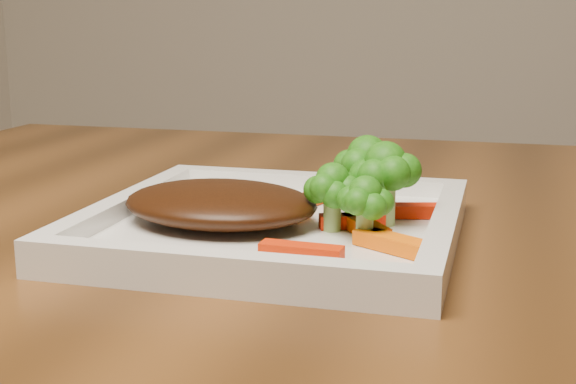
# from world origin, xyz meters

# --- Properties ---
(plate) EXTENTS (0.27, 0.27, 0.01)m
(plate) POSITION_xyz_m (-0.41, 0.00, 0.76)
(plate) COLOR white
(plate) RESTS_ON dining_table
(steak) EXTENTS (0.16, 0.13, 0.03)m
(steak) POSITION_xyz_m (-0.45, -0.01, 0.78)
(steak) COLOR #361808
(steak) RESTS_ON plate
(broccoli_0) EXTENTS (0.06, 0.06, 0.07)m
(broccoli_0) POSITION_xyz_m (-0.35, 0.04, 0.80)
(broccoli_0) COLOR #295C0F
(broccoli_0) RESTS_ON plate
(broccoli_1) EXTENTS (0.07, 0.07, 0.06)m
(broccoli_1) POSITION_xyz_m (-0.33, 0.02, 0.79)
(broccoli_1) COLOR #2A7413
(broccoli_1) RESTS_ON plate
(broccoli_2) EXTENTS (0.05, 0.05, 0.06)m
(broccoli_2) POSITION_xyz_m (-0.34, -0.03, 0.79)
(broccoli_2) COLOR #317914
(broccoli_2) RESTS_ON plate
(broccoli_3) EXTENTS (0.05, 0.05, 0.06)m
(broccoli_3) POSITION_xyz_m (-0.37, -0.01, 0.79)
(broccoli_3) COLOR #2C7A14
(broccoli_3) RESTS_ON plate
(carrot_0) EXTENTS (0.06, 0.02, 0.01)m
(carrot_0) POSITION_xyz_m (-0.37, -0.08, 0.77)
(carrot_0) COLOR red
(carrot_0) RESTS_ON plate
(carrot_1) EXTENTS (0.06, 0.05, 0.01)m
(carrot_1) POSITION_xyz_m (-0.32, -0.05, 0.77)
(carrot_1) COLOR #F86404
(carrot_1) RESTS_ON plate
(carrot_3) EXTENTS (0.06, 0.03, 0.01)m
(carrot_3) POSITION_xyz_m (-0.31, 0.05, 0.77)
(carrot_3) COLOR red
(carrot_3) RESTS_ON plate
(carrot_4) EXTENTS (0.03, 0.05, 0.01)m
(carrot_4) POSITION_xyz_m (-0.40, 0.06, 0.77)
(carrot_4) COLOR #CB3703
(carrot_4) RESTS_ON plate
(carrot_5) EXTENTS (0.04, 0.05, 0.01)m
(carrot_5) POSITION_xyz_m (-0.34, -0.01, 0.77)
(carrot_5) COLOR #CC3D03
(carrot_5) RESTS_ON plate
(carrot_6) EXTENTS (0.05, 0.03, 0.01)m
(carrot_6) POSITION_xyz_m (-0.36, 0.00, 0.77)
(carrot_6) COLOR red
(carrot_6) RESTS_ON plate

